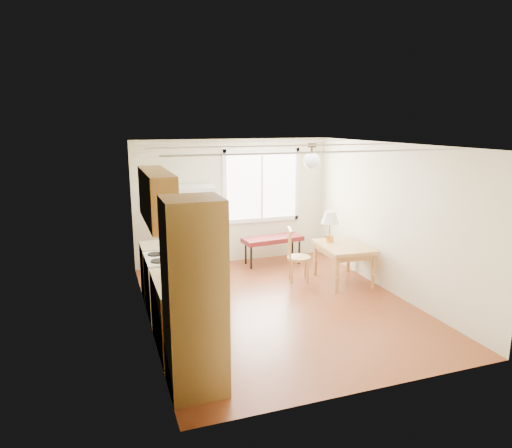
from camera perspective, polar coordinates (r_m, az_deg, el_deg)
name	(u,v)px	position (r m, az deg, el deg)	size (l,w,h in m)	color
room_shell	(280,228)	(6.94, 2.99, -0.50)	(4.60, 5.60, 2.62)	#602713
kitchen_run	(175,279)	(6.02, -10.13, -6.83)	(0.65, 3.40, 2.20)	brown
window_unit	(262,186)	(9.37, 0.71, 4.83)	(1.64, 0.05, 1.51)	white
pendant_light	(312,160)	(7.43, 6.96, 8.01)	(0.26, 0.26, 0.40)	#2F2315
refrigerator	(198,229)	(8.78, -7.30, -0.62)	(0.75, 0.75, 1.65)	silver
bench	(273,240)	(9.18, 2.09, -2.01)	(1.27, 0.58, 0.56)	#551415
dining_table	(344,250)	(8.30, 10.91, -3.25)	(0.90, 1.15, 0.68)	#AC7B42
chair	(294,252)	(8.22, 4.79, -3.47)	(0.46, 0.45, 0.96)	#AC7B42
table_lamp	(330,220)	(8.35, 9.25, 0.51)	(0.33, 0.33, 0.56)	#C98D40
coffee_maker	(183,282)	(5.36, -9.15, -7.20)	(0.19, 0.23, 0.33)	black
kettle	(170,269)	(5.99, -10.73, -5.52)	(0.10, 0.10, 0.20)	red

